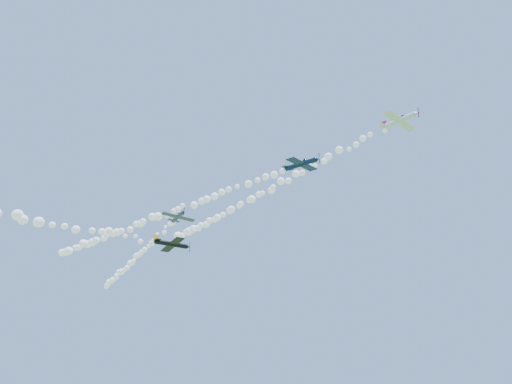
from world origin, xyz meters
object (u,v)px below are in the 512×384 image
Objects in this scene: plane_grey at (178,216)px; plane_black at (172,244)px; plane_navy at (302,164)px; plane_white at (400,121)px.

plane_grey is 22.30m from plane_black.
plane_navy is 1.10× the size of plane_black.
plane_white is 50.47m from plane_grey.
plane_navy is at bearing 22.82° from plane_grey.
plane_black is at bearing -20.78° from plane_grey.
plane_navy is (-16.47, -7.65, -6.44)m from plane_white.
plane_black is (-35.20, -20.97, -21.45)m from plane_white.
plane_navy reaches higher than plane_black.
plane_grey is at bearing -158.66° from plane_white.
plane_white is 46.24m from plane_black.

